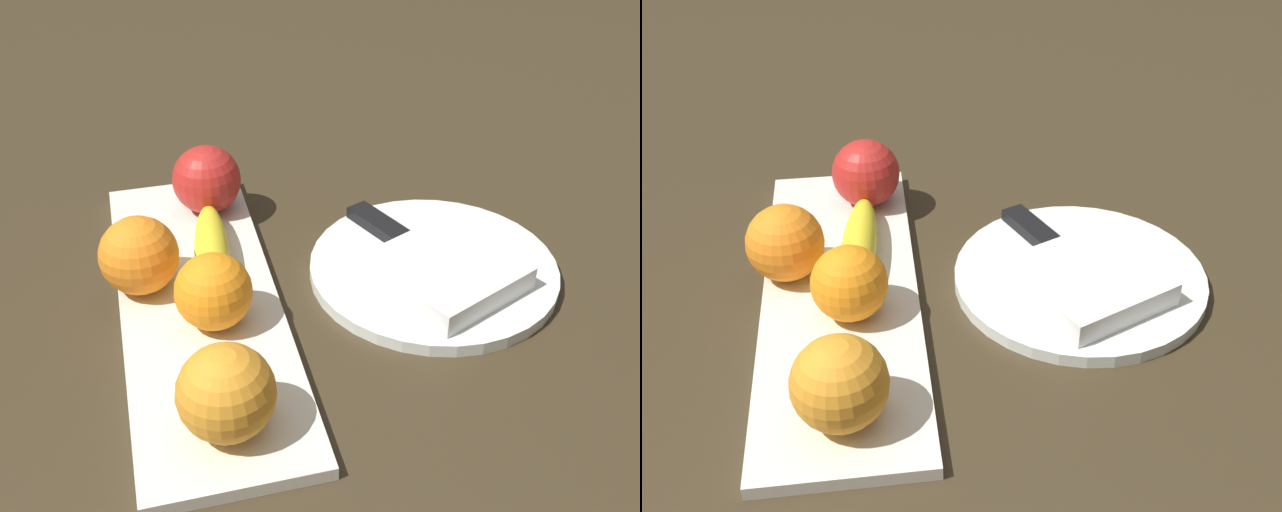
{
  "view_description": "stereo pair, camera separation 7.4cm",
  "coord_description": "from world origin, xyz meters",
  "views": [
    {
      "loc": [
        0.58,
        -0.01,
        0.47
      ],
      "look_at": [
        -0.01,
        0.14,
        0.04
      ],
      "focal_mm": 45.34,
      "sensor_mm": 36.0,
      "label": 1
    },
    {
      "loc": [
        0.59,
        0.06,
        0.47
      ],
      "look_at": [
        -0.01,
        0.14,
        0.04
      ],
      "focal_mm": 45.34,
      "sensor_mm": 36.0,
      "label": 2
    }
  ],
  "objects": [
    {
      "name": "apple",
      "position": [
        -0.17,
        0.06,
        0.05
      ],
      "size": [
        0.07,
        0.07,
        0.07
      ],
      "primitive_type": "sphere",
      "color": "red",
      "rests_on": "fruit_tray"
    },
    {
      "name": "ground_plane",
      "position": [
        0.0,
        0.0,
        0.0
      ],
      "size": [
        2.4,
        2.4,
        0.0
      ],
      "primitive_type": "plane",
      "color": "#392E1D"
    },
    {
      "name": "orange_center",
      "position": [
        -0.04,
        -0.02,
        0.05
      ],
      "size": [
        0.07,
        0.07,
        0.07
      ],
      "primitive_type": "sphere",
      "color": "orange",
      "rests_on": "fruit_tray"
    },
    {
      "name": "banana",
      "position": [
        -0.06,
        0.04,
        0.03
      ],
      "size": [
        0.18,
        0.05,
        0.03
      ],
      "primitive_type": "ellipsoid",
      "rotation": [
        0.0,
        0.0,
        3.04
      ],
      "color": "yellow",
      "rests_on": "fruit_tray"
    },
    {
      "name": "orange_near_banana",
      "position": [
        0.02,
        0.03,
        0.05
      ],
      "size": [
        0.07,
        0.07,
        0.07
      ],
      "primitive_type": "sphere",
      "color": "orange",
      "rests_on": "fruit_tray"
    },
    {
      "name": "orange_near_apple",
      "position": [
        0.15,
        0.03,
        0.05
      ],
      "size": [
        0.08,
        0.08,
        0.08
      ],
      "primitive_type": "sphere",
      "color": "orange",
      "rests_on": "fruit_tray"
    },
    {
      "name": "folded_napkin",
      "position": [
        0.02,
        0.25,
        0.02
      ],
      "size": [
        0.15,
        0.15,
        0.02
      ],
      "primitive_type": "cube",
      "rotation": [
        0.0,
        0.0,
        0.41
      ],
      "color": "white",
      "rests_on": "dinner_plate"
    },
    {
      "name": "knife",
      "position": [
        -0.06,
        0.23,
        0.02
      ],
      "size": [
        0.17,
        0.09,
        0.01
      ],
      "rotation": [
        0.0,
        0.0,
        0.4
      ],
      "color": "silver",
      "rests_on": "dinner_plate"
    },
    {
      "name": "fruit_tray",
      "position": [
        -0.01,
        0.02,
        0.01
      ],
      "size": [
        0.44,
        0.14,
        0.01
      ],
      "primitive_type": "cube",
      "color": "silver",
      "rests_on": "ground_plane"
    },
    {
      "name": "dinner_plate",
      "position": [
        -0.01,
        0.25,
        0.01
      ],
      "size": [
        0.24,
        0.24,
        0.01
      ],
      "primitive_type": "cylinder",
      "color": "white",
      "rests_on": "ground_plane"
    }
  ]
}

